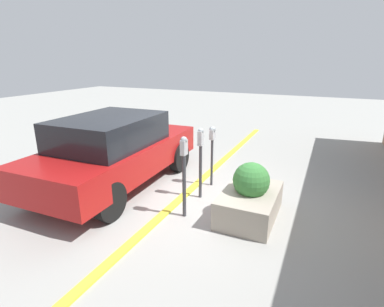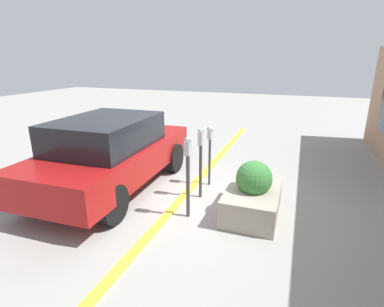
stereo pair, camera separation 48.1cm
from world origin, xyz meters
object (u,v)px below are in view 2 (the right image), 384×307
Objects in this scene: parking_meter_second at (201,153)px; parked_car_front at (111,152)px; parking_meter_middle at (210,143)px; parking_meter_nearest at (188,167)px; planter_box at (253,195)px.

parked_car_front reaches higher than parking_meter_second.
parking_meter_middle is at bearing 1.27° from parking_meter_second.
parking_meter_nearest is at bearing -108.75° from parked_car_front.
parked_car_front is at bearing 72.80° from parking_meter_nearest.
parking_meter_middle is at bearing 47.44° from planter_box.
parking_meter_nearest is 1.02× the size of parking_meter_second.
parking_meter_nearest is 0.87m from parking_meter_second.
planter_box is 0.33× the size of parked_car_front.
parking_meter_middle is (0.71, 0.02, 0.04)m from parking_meter_second.
parking_meter_nearest is 1.36m from planter_box.
parking_meter_nearest is at bearing -176.92° from parking_meter_second.
parking_meter_second is 1.08× the size of parking_meter_middle.
parking_meter_middle reaches higher than planter_box.
parking_meter_second is at bearing -178.73° from parking_meter_middle.
parking_meter_second is 0.34× the size of parked_car_front.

